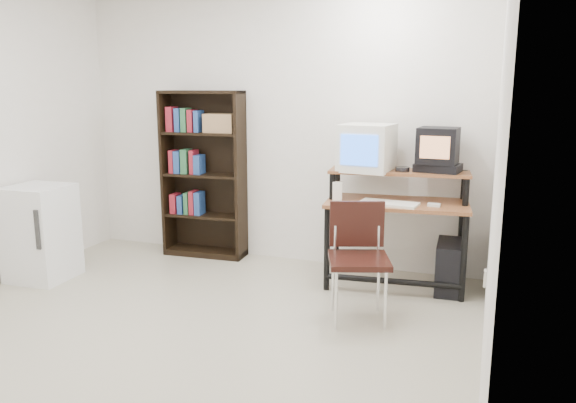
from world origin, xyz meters
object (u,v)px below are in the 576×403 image
(mini_fridge, at_px, (41,233))
(crt_tv, at_px, (438,146))
(pc_tower, at_px, (449,267))
(bookshelf, at_px, (204,172))
(computer_desk, at_px, (397,207))
(crt_monitor, at_px, (367,148))
(school_chair, at_px, (358,248))

(mini_fridge, bearing_deg, crt_tv, 15.38)
(pc_tower, relative_size, bookshelf, 0.27)
(computer_desk, height_order, bookshelf, bookshelf)
(crt_monitor, bearing_deg, crt_tv, 14.26)
(crt_tv, bearing_deg, crt_monitor, -167.26)
(crt_monitor, height_order, school_chair, crt_monitor)
(school_chair, height_order, mini_fridge, school_chair)
(pc_tower, height_order, mini_fridge, mini_fridge)
(crt_tv, height_order, pc_tower, crt_tv)
(computer_desk, relative_size, mini_fridge, 1.47)
(crt_monitor, relative_size, pc_tower, 1.03)
(school_chair, bearing_deg, bookshelf, 131.40)
(crt_monitor, height_order, bookshelf, bookshelf)
(school_chair, bearing_deg, crt_monitor, 80.04)
(crt_monitor, distance_m, bookshelf, 1.71)
(crt_tv, height_order, mini_fridge, crt_tv)
(crt_monitor, bearing_deg, computer_desk, -6.81)
(crt_tv, relative_size, mini_fridge, 0.40)
(computer_desk, bearing_deg, school_chair, -106.82)
(computer_desk, relative_size, crt_tv, 3.64)
(computer_desk, relative_size, school_chair, 1.44)
(school_chair, distance_m, mini_fridge, 2.83)
(school_chair, xyz_separation_m, bookshelf, (-1.81, 1.02, 0.32))
(school_chair, distance_m, bookshelf, 2.10)
(crt_monitor, relative_size, crt_tv, 1.38)
(crt_tv, xyz_separation_m, school_chair, (-0.44, -0.94, -0.68))
(crt_monitor, height_order, pc_tower, crt_monitor)
(computer_desk, height_order, mini_fridge, computer_desk)
(computer_desk, bearing_deg, crt_monitor, 161.82)
(bookshelf, xyz_separation_m, mini_fridge, (-1.02, -1.15, -0.43))
(computer_desk, bearing_deg, pc_tower, -6.62)
(computer_desk, relative_size, bookshelf, 0.75)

